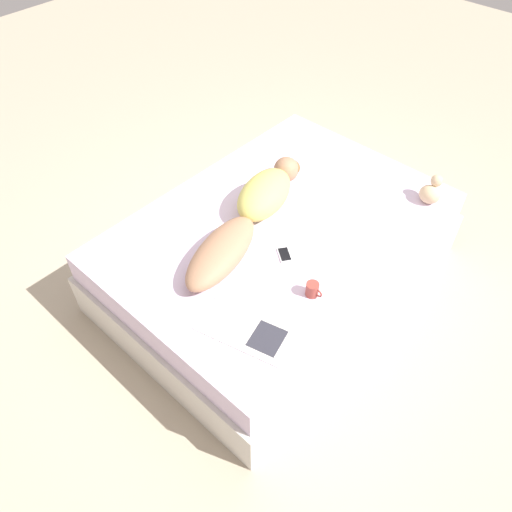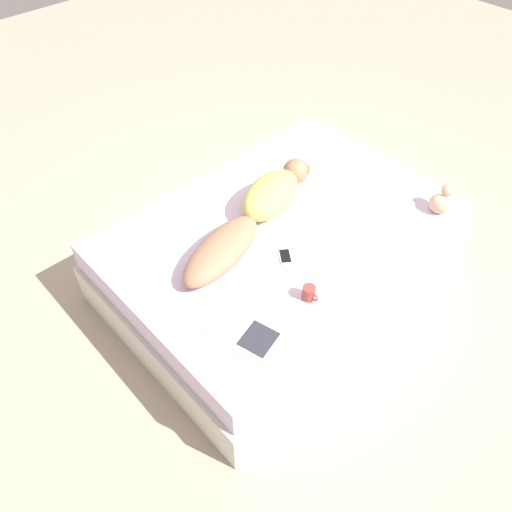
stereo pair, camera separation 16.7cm
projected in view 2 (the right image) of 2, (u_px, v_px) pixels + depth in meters
The scene contains 7 objects.
ground_plane at pixel (280, 279), 3.66m from camera, with size 12.00×12.00×0.00m, color #B7A88E.
bed at pixel (281, 254), 3.46m from camera, with size 1.61×2.28×0.55m.
person at pixel (255, 213), 3.19m from camera, with size 0.57×1.36×0.23m.
open_magazine at pixel (239, 329), 2.69m from camera, with size 0.56×0.38×0.01m.
coffee_mug at pixel (309, 293), 2.81m from camera, with size 0.11×0.08×0.09m.
cell_phone at pixel (285, 256), 3.06m from camera, with size 0.15×0.14×0.01m.
plush_toy at pixel (441, 201), 3.30m from camera, with size 0.15×0.16×0.19m.
Camera 2 is at (1.63, -1.75, 2.78)m, focal length 35.00 mm.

